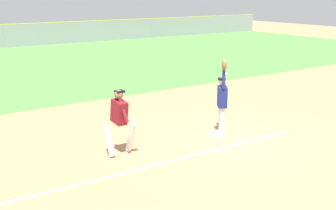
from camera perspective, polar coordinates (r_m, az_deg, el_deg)
name	(u,v)px	position (r m, az deg, el deg)	size (l,w,h in m)	color
ground_plane	(233,139)	(12.60, 8.63, -4.46)	(77.60, 77.60, 0.00)	tan
outfield_grass	(47,65)	(26.10, -15.72, 5.16)	(52.07, 18.79, 0.01)	#549342
chalk_foul_line	(109,177)	(10.10, -7.80, -9.38)	(12.00, 0.10, 0.01)	white
first_base	(216,133)	(12.87, 6.44, -3.77)	(0.38, 0.38, 0.08)	white
fielder	(222,98)	(12.63, 7.20, 0.94)	(0.61, 0.79, 2.28)	silver
runner	(119,118)	(11.07, -6.46, -1.67)	(0.74, 0.84, 1.72)	white
baseball	(226,74)	(12.55, 7.65, 4.11)	(0.07, 0.07, 0.07)	white
outfield_fence	(4,36)	(34.96, -20.92, 8.51)	(52.15, 0.08, 1.77)	#93999E
parked_car_silver	(23,33)	(39.35, -18.65, 8.99)	(4.47, 2.25, 1.25)	#B7B7BC
parked_car_white	(96,29)	(41.77, -9.54, 9.84)	(4.57, 2.46, 1.25)	white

